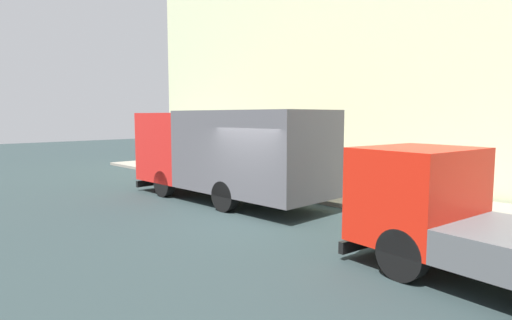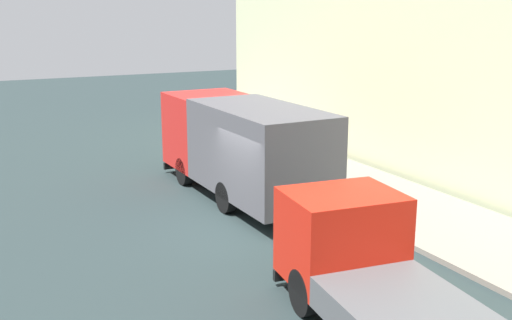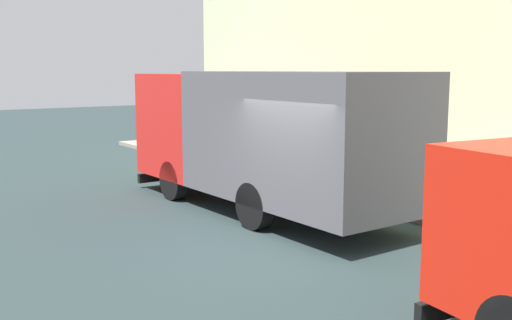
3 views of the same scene
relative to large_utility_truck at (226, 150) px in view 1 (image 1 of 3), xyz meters
name	(u,v)px [view 1 (image 1 of 3)]	position (x,y,z in m)	size (l,w,h in m)	color
ground	(247,219)	(-1.20, -2.33, -1.69)	(80.00, 80.00, 0.00)	#273536
sidewalk	(348,194)	(3.68, -2.33, -1.62)	(3.78, 30.00, 0.14)	gray
building_facade	(387,49)	(6.07, -2.33, 3.69)	(0.50, 30.00, 10.75)	beige
large_utility_truck	(226,150)	(0.00, 0.00, 0.00)	(2.62, 7.67, 3.00)	red
small_flatbed_truck	(477,221)	(-1.39, -8.34, -0.64)	(2.83, 5.88, 2.24)	red
pedestrian_walking	(233,156)	(3.55, 3.79, -0.70)	(0.55, 0.55, 1.63)	brown
street_sign_post	(260,151)	(2.14, 0.60, -0.17)	(0.44, 0.08, 2.32)	#4C5156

